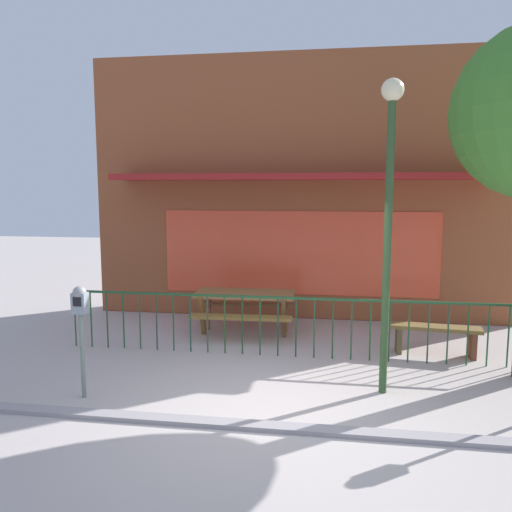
# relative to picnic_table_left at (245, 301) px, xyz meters

# --- Properties ---
(ground) EXTENTS (40.00, 40.00, 0.00)m
(ground) POSITION_rel_picnic_table_left_xyz_m (0.89, -3.26, -0.61)
(ground) COLOR #B6AAA4
(pub_storefront) EXTENTS (8.54, 1.39, 5.31)m
(pub_storefront) POSITION_rel_picnic_table_left_xyz_m (0.89, 1.50, 2.03)
(pub_storefront) COLOR maroon
(pub_storefront) RESTS_ON ground
(patio_fence_front) EXTENTS (7.20, 0.04, 0.97)m
(patio_fence_front) POSITION_rel_picnic_table_left_xyz_m (0.89, -1.19, 0.05)
(patio_fence_front) COLOR #1F4C28
(patio_fence_front) RESTS_ON ground
(picnic_table_left) EXTENTS (1.84, 1.42, 0.79)m
(picnic_table_left) POSITION_rel_picnic_table_left_xyz_m (0.00, 0.00, 0.00)
(picnic_table_left) COLOR olive
(picnic_table_left) RESTS_ON ground
(patio_bench) EXTENTS (1.43, 0.47, 0.48)m
(patio_bench) POSITION_rel_picnic_table_left_xyz_m (3.23, -0.76, -0.26)
(patio_bench) COLOR brown
(patio_bench) RESTS_ON ground
(parking_meter_near) EXTENTS (0.18, 0.17, 1.45)m
(parking_meter_near) POSITION_rel_picnic_table_left_xyz_m (-1.53, -3.20, 0.51)
(parking_meter_near) COLOR slate
(parking_meter_near) RESTS_ON ground
(street_lamp) EXTENTS (0.28, 0.28, 3.99)m
(street_lamp) POSITION_rel_picnic_table_left_xyz_m (2.27, -2.44, 1.99)
(street_lamp) COLOR #2D4824
(street_lamp) RESTS_ON ground
(curb_edge) EXTENTS (11.96, 0.20, 0.11)m
(curb_edge) POSITION_rel_picnic_table_left_xyz_m (0.89, -3.71, -0.61)
(curb_edge) COLOR gray
(curb_edge) RESTS_ON ground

